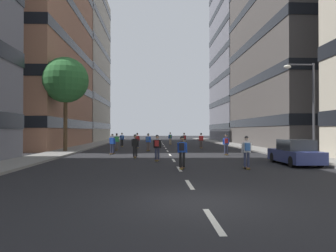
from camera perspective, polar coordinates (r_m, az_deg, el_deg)
ground_plane at (r=38.16m, az=-0.44°, el=-3.89°), size 171.92×171.92×0.00m
sidewalk_left at (r=42.54m, az=-13.89°, el=-3.45°), size 2.78×78.80×0.14m
sidewalk_right at (r=43.16m, az=12.47°, el=-3.41°), size 2.78×78.80×0.14m
lane_markings at (r=40.00m, az=-0.53°, el=-3.74°), size 0.16×67.20×0.01m
building_left_mid at (r=45.44m, az=-23.80°, el=11.93°), size 12.87×22.44×23.84m
building_left_far at (r=65.93m, az=-16.92°, el=10.36°), size 12.87×21.28×29.33m
building_right_mid at (r=47.37m, az=22.01°, el=15.83°), size 12.87×23.80×30.95m
building_right_far at (r=66.95m, az=14.25°, el=11.51°), size 12.87×19.85×32.39m
parked_car_near at (r=21.11m, az=21.41°, el=-4.46°), size 1.82×4.40×1.52m
street_tree_near at (r=32.62m, az=-17.53°, el=7.65°), size 4.32×4.32×8.88m
streetlamp_right at (r=24.05m, az=23.41°, el=4.21°), size 2.13×0.30×6.50m
skater_0 at (r=22.08m, az=-1.93°, el=-3.52°), size 0.56×0.92×1.78m
skater_1 at (r=41.98m, az=-8.08°, el=-2.21°), size 0.57×0.92×1.78m
skater_2 at (r=28.69m, az=-9.77°, el=-2.94°), size 0.57×0.92×1.78m
skater_3 at (r=41.00m, az=2.87°, el=-2.25°), size 0.57×0.92×1.78m
skater_4 at (r=32.90m, az=-3.50°, el=-2.62°), size 0.56×0.92×1.78m
skater_5 at (r=34.03m, az=-8.99°, el=-2.60°), size 0.55×0.91×1.78m
skater_6 at (r=48.00m, az=0.41°, el=-2.03°), size 0.56×0.92×1.78m
skater_7 at (r=17.54m, az=2.49°, el=-4.24°), size 0.57×0.92×1.78m
skater_8 at (r=27.74m, az=10.17°, el=-2.95°), size 0.54×0.91×1.78m
skater_9 at (r=38.18m, az=5.83°, el=-2.40°), size 0.53×0.90×1.78m
skater_10 at (r=38.40m, az=-5.41°, el=-2.39°), size 0.56×0.92×1.78m
skater_11 at (r=17.96m, az=13.65°, el=-4.14°), size 0.54×0.91×1.78m
skater_12 at (r=24.64m, az=-5.80°, el=-3.30°), size 0.54×0.91×1.78m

